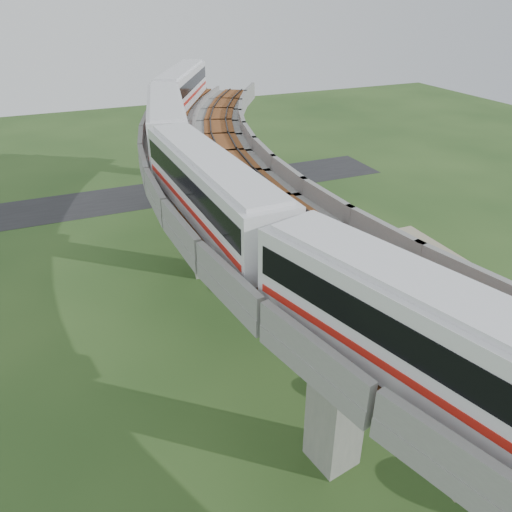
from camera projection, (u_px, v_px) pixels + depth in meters
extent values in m
plane|color=#25451B|center=(241.00, 345.00, 34.05)|extent=(160.00, 160.00, 0.00)
cube|color=gray|center=(425.00, 314.00, 37.25)|extent=(18.00, 26.00, 0.04)
cube|color=#232326|center=(147.00, 195.00, 58.30)|extent=(60.00, 8.00, 0.03)
cube|color=#99968E|center=(214.00, 147.00, 60.89)|extent=(2.86, 2.93, 8.40)
cube|color=#99968E|center=(213.00, 107.00, 58.60)|extent=(7.21, 5.74, 1.20)
cube|color=#99968E|center=(204.00, 227.00, 40.78)|extent=(2.35, 2.51, 8.40)
cube|color=#99968E|center=(201.00, 171.00, 38.49)|extent=(7.31, 3.58, 1.20)
cube|color=#99968E|center=(337.00, 397.00, 23.94)|extent=(2.35, 2.51, 8.40)
cube|color=#99968E|center=(345.00, 315.00, 21.65)|extent=(7.31, 3.58, 1.20)
cube|color=gray|center=(202.00, 110.00, 52.86)|extent=(16.42, 20.91, 0.80)
cube|color=gray|center=(161.00, 101.00, 52.64)|extent=(8.66, 17.08, 1.00)
cube|color=gray|center=(242.00, 102.00, 52.22)|extent=(8.66, 17.08, 1.00)
cube|color=brown|center=(181.00, 105.00, 52.75)|extent=(10.68, 18.08, 0.12)
cube|color=black|center=(181.00, 104.00, 52.69)|extent=(9.69, 17.59, 0.12)
cube|color=brown|center=(222.00, 106.00, 52.53)|extent=(10.68, 18.08, 0.12)
cube|color=black|center=(222.00, 104.00, 52.48)|extent=(9.69, 17.59, 0.12)
cube|color=gray|center=(202.00, 164.00, 36.90)|extent=(11.77, 20.03, 0.80)
cube|color=gray|center=(142.00, 156.00, 35.53)|extent=(3.22, 18.71, 1.00)
cube|color=gray|center=(259.00, 148.00, 37.40)|extent=(3.22, 18.71, 1.00)
cube|color=brown|center=(172.00, 160.00, 36.20)|extent=(5.44, 19.05, 0.12)
cube|color=black|center=(172.00, 158.00, 36.14)|extent=(4.35, 18.88, 0.12)
cube|color=brown|center=(231.00, 155.00, 37.16)|extent=(5.44, 19.05, 0.12)
cube|color=black|center=(231.00, 154.00, 37.10)|extent=(4.35, 18.88, 0.12)
cube|color=gray|center=(328.00, 282.00, 22.14)|extent=(11.77, 20.03, 0.80)
cube|color=gray|center=(244.00, 293.00, 19.72)|extent=(3.22, 18.71, 1.00)
cube|color=gray|center=(400.00, 241.00, 23.71)|extent=(3.22, 18.71, 1.00)
cube|color=brown|center=(287.00, 287.00, 20.90)|extent=(5.44, 19.05, 0.12)
cube|color=black|center=(287.00, 285.00, 20.85)|extent=(4.35, 18.88, 0.12)
cube|color=brown|center=(366.00, 261.00, 22.94)|extent=(5.44, 19.05, 0.12)
cube|color=black|center=(366.00, 258.00, 22.88)|extent=(4.35, 18.88, 0.12)
cube|color=silver|center=(457.00, 352.00, 14.46)|extent=(6.72, 15.16, 3.20)
cube|color=silver|center=(469.00, 303.00, 13.65)|extent=(5.99, 14.30, 0.22)
cube|color=black|center=(460.00, 340.00, 14.25)|extent=(6.61, 14.60, 1.15)
cube|color=red|center=(452.00, 372.00, 14.82)|extent=(6.61, 14.60, 0.30)
cube|color=black|center=(448.00, 390.00, 15.16)|extent=(5.33, 12.78, 0.28)
cube|color=silver|center=(211.00, 189.00, 26.08)|extent=(3.11, 15.07, 3.20)
cube|color=silver|center=(209.00, 157.00, 25.27)|extent=(2.55, 14.30, 0.22)
cube|color=black|center=(210.00, 181.00, 25.86)|extent=(3.15, 14.47, 1.15)
cube|color=red|center=(211.00, 202.00, 26.44)|extent=(3.15, 14.47, 0.30)
cube|color=black|center=(212.00, 214.00, 26.77)|extent=(2.25, 12.80, 0.28)
cube|color=silver|center=(166.00, 121.00, 39.12)|extent=(5.95, 15.23, 3.20)
cube|color=silver|center=(165.00, 99.00, 38.31)|extent=(5.26, 14.37, 0.22)
cube|color=black|center=(166.00, 115.00, 38.90)|extent=(5.88, 14.65, 1.15)
cube|color=red|center=(167.00, 131.00, 39.48)|extent=(5.88, 14.65, 0.30)
cube|color=black|center=(168.00, 139.00, 39.81)|extent=(4.68, 12.85, 0.28)
cube|color=silver|center=(182.00, 86.00, 52.77)|extent=(9.25, 14.58, 3.20)
cube|color=silver|center=(181.00, 69.00, 51.96)|extent=(8.43, 13.66, 0.22)
cube|color=black|center=(181.00, 82.00, 52.55)|extent=(9.03, 14.07, 1.15)
cube|color=red|center=(182.00, 93.00, 53.13)|extent=(9.03, 14.07, 0.30)
cube|color=black|center=(183.00, 100.00, 53.47)|extent=(7.51, 12.21, 0.28)
cylinder|color=#2D382D|center=(281.00, 206.00, 53.51)|extent=(0.08, 0.08, 1.50)
cube|color=#2D382D|center=(283.00, 216.00, 51.34)|extent=(1.69, 4.77, 1.40)
cylinder|color=#2D382D|center=(286.00, 226.00, 49.18)|extent=(0.08, 0.08, 1.50)
cube|color=#2D382D|center=(291.00, 237.00, 47.03)|extent=(1.23, 4.91, 1.40)
cylinder|color=#2D382D|center=(298.00, 249.00, 44.89)|extent=(0.08, 0.08, 1.50)
cube|color=#2D382D|center=(307.00, 262.00, 42.78)|extent=(0.75, 4.99, 1.40)
cylinder|color=#2D382D|center=(318.00, 276.00, 40.70)|extent=(0.08, 0.08, 1.50)
cube|color=#2D382D|center=(332.00, 291.00, 38.64)|extent=(0.27, 5.04, 1.40)
cylinder|color=#2D382D|center=(348.00, 308.00, 36.62)|extent=(0.08, 0.08, 1.50)
cube|color=#2D382D|center=(368.00, 326.00, 34.65)|extent=(0.27, 5.04, 1.40)
cylinder|color=#2D382D|center=(392.00, 347.00, 32.72)|extent=(0.08, 0.08, 1.50)
cube|color=#2D382D|center=(420.00, 369.00, 30.83)|extent=(0.75, 4.99, 1.40)
cylinder|color=#2D382D|center=(454.00, 393.00, 29.01)|extent=(0.08, 0.08, 1.50)
cube|color=#2D382D|center=(493.00, 419.00, 27.24)|extent=(1.23, 4.91, 1.40)
cylinder|color=#382314|center=(256.00, 203.00, 54.88)|extent=(0.18, 0.18, 0.99)
ellipsoid|color=#183C13|center=(256.00, 193.00, 54.32)|extent=(2.31, 2.31, 1.96)
cylinder|color=#382314|center=(259.00, 223.00, 49.50)|extent=(0.18, 0.18, 1.64)
ellipsoid|color=#183C13|center=(259.00, 210.00, 48.80)|extent=(2.15, 2.15, 1.83)
cylinder|color=#382314|center=(282.00, 251.00, 44.38)|extent=(0.18, 0.18, 1.64)
ellipsoid|color=#183C13|center=(283.00, 234.00, 43.58)|extent=(2.86, 2.86, 2.43)
cylinder|color=#382314|center=(298.00, 292.00, 38.44)|extent=(0.18, 0.18, 1.64)
ellipsoid|color=#183C13|center=(299.00, 275.00, 37.70)|extent=(2.41, 2.41, 2.05)
cylinder|color=#382314|center=(385.00, 362.00, 31.57)|extent=(0.18, 0.18, 1.27)
ellipsoid|color=#183C13|center=(388.00, 344.00, 30.89)|extent=(2.67, 2.67, 2.27)
cylinder|color=#382314|center=(420.00, 397.00, 28.52)|extent=(0.18, 0.18, 1.75)
ellipsoid|color=#183C13|center=(424.00, 377.00, 27.78)|extent=(2.25, 2.25, 1.91)
imported|color=white|center=(422.00, 326.00, 34.86)|extent=(2.94, 3.93, 1.25)
imported|color=black|center=(373.00, 261.00, 43.00)|extent=(4.68, 3.40, 1.26)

